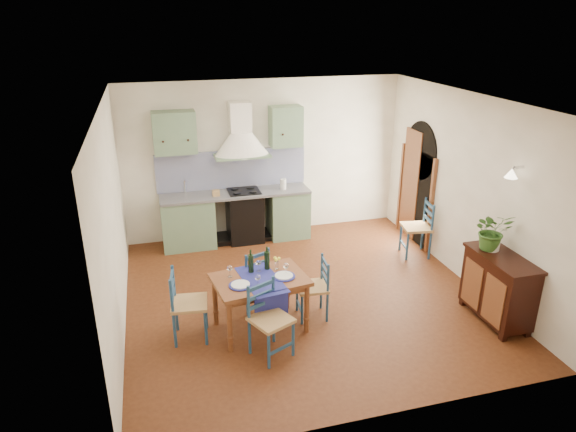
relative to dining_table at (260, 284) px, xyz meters
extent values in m
plane|color=#421E0E|center=(0.78, 0.64, -0.65)|extent=(5.00, 5.00, 0.00)
cube|color=white|center=(0.78, 3.14, 0.75)|extent=(5.00, 0.04, 2.80)
cube|color=slate|center=(-0.67, 2.83, -0.21)|extent=(0.90, 0.60, 0.88)
cube|color=slate|center=(1.13, 2.83, -0.21)|extent=(0.70, 0.60, 0.88)
cube|color=black|center=(0.33, 2.83, -0.21)|extent=(0.60, 0.58, 0.88)
cube|color=gray|center=(0.18, 2.83, 0.25)|extent=(2.60, 0.64, 0.04)
cube|color=silver|center=(-0.67, 2.83, 0.25)|extent=(0.45, 0.40, 0.03)
cylinder|color=silver|center=(-0.67, 3.01, 0.40)|extent=(0.02, 0.02, 0.26)
cube|color=black|center=(0.33, 2.83, 0.28)|extent=(0.55, 0.48, 0.02)
cube|color=black|center=(0.18, 2.88, -0.61)|extent=(2.60, 0.50, 0.08)
cube|color=navy|center=(0.18, 3.10, 0.61)|extent=(2.65, 0.05, 0.68)
cube|color=slate|center=(-0.77, 2.96, 1.35)|extent=(0.70, 0.34, 0.70)
cube|color=slate|center=(1.13, 2.96, 1.35)|extent=(0.55, 0.34, 0.70)
cone|color=white|center=(0.33, 2.89, 1.10)|extent=(0.96, 0.96, 0.40)
cube|color=white|center=(0.33, 2.98, 1.55)|extent=(0.36, 0.30, 0.50)
cube|color=white|center=(3.28, 0.64, 0.75)|extent=(0.04, 5.00, 2.80)
cube|color=black|center=(3.27, 2.04, 0.18)|extent=(0.03, 1.00, 1.65)
cylinder|color=black|center=(3.27, 2.04, 1.00)|extent=(0.03, 1.00, 1.00)
cube|color=brown|center=(3.24, 1.50, 0.18)|extent=(0.06, 0.06, 1.65)
cube|color=brown|center=(3.24, 2.58, 0.18)|extent=(0.06, 0.06, 1.65)
cube|color=brown|center=(3.25, 2.26, 0.33)|extent=(0.04, 0.55, 1.96)
cylinder|color=silver|center=(3.22, -0.43, 1.40)|extent=(0.15, 0.04, 0.04)
cone|color=#FFEDC6|center=(3.12, -0.43, 1.33)|extent=(0.16, 0.16, 0.12)
cube|color=white|center=(-1.72, 0.64, 0.75)|extent=(0.04, 5.00, 2.80)
cube|color=white|center=(0.78, 0.64, 2.16)|extent=(5.00, 5.00, 0.01)
cube|color=brown|center=(0.00, 0.00, 0.05)|extent=(1.25, 0.92, 0.05)
cube|color=brown|center=(0.00, 0.00, -0.01)|extent=(1.12, 0.79, 0.08)
cylinder|color=brown|center=(-0.46, -0.38, -0.31)|extent=(0.07, 0.07, 0.68)
cylinder|color=brown|center=(-0.55, 0.25, -0.31)|extent=(0.07, 0.07, 0.68)
cylinder|color=brown|center=(0.54, -0.24, -0.31)|extent=(0.07, 0.07, 0.68)
cylinder|color=brown|center=(0.45, 0.39, -0.31)|extent=(0.07, 0.07, 0.68)
cube|color=navy|center=(0.00, -0.04, 0.08)|extent=(0.55, 0.91, 0.01)
cube|color=navy|center=(0.05, -0.39, -0.10)|extent=(0.43, 0.08, 0.38)
cylinder|color=navy|center=(-0.28, -0.13, 0.09)|extent=(0.29, 0.29, 0.01)
cylinder|color=white|center=(-0.28, -0.13, 0.10)|extent=(0.23, 0.23, 0.01)
cylinder|color=navy|center=(0.29, -0.05, 0.09)|extent=(0.29, 0.29, 0.01)
cylinder|color=white|center=(0.29, -0.05, 0.10)|extent=(0.23, 0.23, 0.01)
cylinder|color=black|center=(-0.08, 0.19, 0.24)|extent=(0.07, 0.07, 0.32)
cylinder|color=black|center=(0.14, 0.22, 0.24)|extent=(0.07, 0.07, 0.32)
cylinder|color=white|center=(0.26, 0.19, 0.14)|extent=(0.05, 0.05, 0.10)
sphere|color=yellow|center=(0.26, 0.19, 0.23)|extent=(0.10, 0.10, 0.10)
cylinder|color=navy|center=(-0.09, -0.83, -0.41)|extent=(0.04, 0.04, 0.47)
cylinder|color=navy|center=(-0.25, -0.49, -0.19)|extent=(0.04, 0.04, 0.92)
cylinder|color=navy|center=(0.24, -0.67, -0.41)|extent=(0.04, 0.04, 0.47)
cylinder|color=navy|center=(0.09, -0.34, -0.19)|extent=(0.04, 0.04, 0.92)
cube|color=tan|center=(0.00, -0.58, -0.16)|extent=(0.57, 0.57, 0.04)
cube|color=navy|center=(-0.08, -0.41, -0.03)|extent=(0.36, 0.19, 0.05)
cube|color=navy|center=(-0.08, -0.41, 0.09)|extent=(0.36, 0.19, 0.05)
cube|color=navy|center=(-0.08, -0.41, 0.21)|extent=(0.36, 0.19, 0.05)
cube|color=navy|center=(0.07, -0.75, -0.46)|extent=(0.35, 0.18, 0.03)
cylinder|color=navy|center=(0.08, 0.82, -0.42)|extent=(0.04, 0.04, 0.46)
cylinder|color=navy|center=(0.22, 0.48, -0.20)|extent=(0.04, 0.04, 0.90)
cylinder|color=navy|center=(-0.25, 0.68, -0.42)|extent=(0.04, 0.04, 0.46)
cylinder|color=navy|center=(-0.11, 0.34, -0.20)|extent=(0.04, 0.04, 0.90)
cube|color=tan|center=(-0.01, 0.58, -0.17)|extent=(0.55, 0.55, 0.04)
cube|color=navy|center=(0.06, 0.41, -0.05)|extent=(0.36, 0.17, 0.05)
cube|color=navy|center=(0.06, 0.41, 0.07)|extent=(0.36, 0.17, 0.05)
cube|color=navy|center=(0.06, 0.41, 0.19)|extent=(0.36, 0.17, 0.05)
cube|color=navy|center=(-0.08, 0.75, -0.47)|extent=(0.34, 0.17, 0.03)
cylinder|color=navy|center=(-0.73, -0.18, -0.41)|extent=(0.04, 0.04, 0.48)
cylinder|color=navy|center=(-1.10, -0.13, -0.18)|extent=(0.04, 0.04, 0.94)
cylinder|color=navy|center=(-0.69, 0.19, -0.41)|extent=(0.04, 0.04, 0.48)
cylinder|color=navy|center=(-1.06, 0.24, -0.18)|extent=(0.04, 0.04, 0.94)
cube|color=tan|center=(-0.90, 0.03, -0.16)|extent=(0.49, 0.49, 0.04)
cube|color=navy|center=(-1.08, 0.05, -0.03)|extent=(0.07, 0.40, 0.05)
cube|color=navy|center=(-1.08, 0.05, 0.10)|extent=(0.07, 0.40, 0.05)
cube|color=navy|center=(-1.08, 0.05, 0.22)|extent=(0.07, 0.40, 0.05)
cube|color=navy|center=(-0.71, 0.01, -0.46)|extent=(0.08, 0.38, 0.03)
cylinder|color=navy|center=(0.57, 0.28, -0.43)|extent=(0.03, 0.03, 0.43)
cylinder|color=navy|center=(0.90, 0.25, -0.23)|extent=(0.03, 0.03, 0.85)
cylinder|color=navy|center=(0.54, -0.06, -0.43)|extent=(0.03, 0.03, 0.43)
cylinder|color=navy|center=(0.87, -0.09, -0.23)|extent=(0.03, 0.03, 0.85)
cube|color=tan|center=(0.72, 0.10, -0.20)|extent=(0.43, 0.43, 0.04)
cube|color=navy|center=(0.89, 0.08, -0.08)|extent=(0.05, 0.36, 0.04)
cube|color=navy|center=(0.89, 0.08, 0.03)|extent=(0.05, 0.36, 0.04)
cube|color=navy|center=(0.89, 0.08, 0.14)|extent=(0.05, 0.36, 0.04)
cube|color=navy|center=(0.55, 0.11, -0.48)|extent=(0.06, 0.34, 0.02)
cylinder|color=navy|center=(2.83, 1.67, -0.40)|extent=(0.04, 0.04, 0.49)
cylinder|color=navy|center=(3.20, 1.61, -0.17)|extent=(0.04, 0.04, 0.96)
cylinder|color=navy|center=(2.76, 1.30, -0.40)|extent=(0.04, 0.04, 0.49)
cylinder|color=navy|center=(3.14, 1.23, -0.17)|extent=(0.04, 0.04, 0.96)
cube|color=tan|center=(2.98, 1.45, -0.14)|extent=(0.52, 0.52, 0.04)
cube|color=navy|center=(3.17, 1.42, -0.01)|extent=(0.10, 0.40, 0.05)
cube|color=navy|center=(3.17, 1.42, 0.12)|extent=(0.10, 0.40, 0.05)
cube|color=navy|center=(3.17, 1.42, 0.24)|extent=(0.10, 0.40, 0.05)
cube|color=navy|center=(2.79, 1.49, -0.46)|extent=(0.10, 0.38, 0.03)
cube|color=black|center=(3.05, -0.63, -0.16)|extent=(0.45, 1.00, 0.82)
cube|color=black|center=(3.05, -0.63, 0.27)|extent=(0.50, 1.05, 0.04)
cube|color=brown|center=(2.82, -0.86, -0.20)|extent=(0.02, 0.38, 0.63)
cube|color=brown|center=(2.82, -0.40, -0.20)|extent=(0.02, 0.38, 0.63)
cube|color=black|center=(2.87, -1.07, -0.61)|extent=(0.08, 0.08, 0.08)
cube|color=black|center=(2.87, -0.19, -0.61)|extent=(0.08, 0.08, 0.08)
cube|color=black|center=(3.22, -1.07, -0.61)|extent=(0.08, 0.08, 0.08)
cube|color=black|center=(3.22, -0.19, -0.61)|extent=(0.08, 0.08, 0.08)
imported|color=#315D22|center=(3.01, -0.38, 0.55)|extent=(0.56, 0.52, 0.52)
camera|label=1|loc=(-1.17, -5.58, 3.18)|focal=32.00mm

